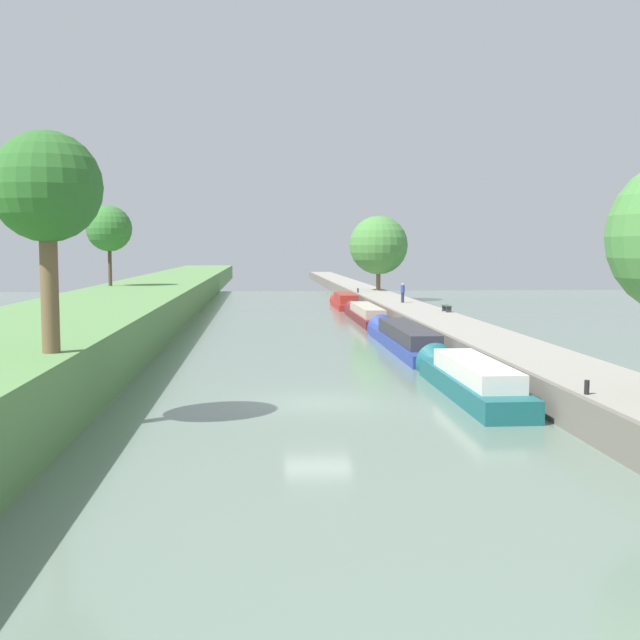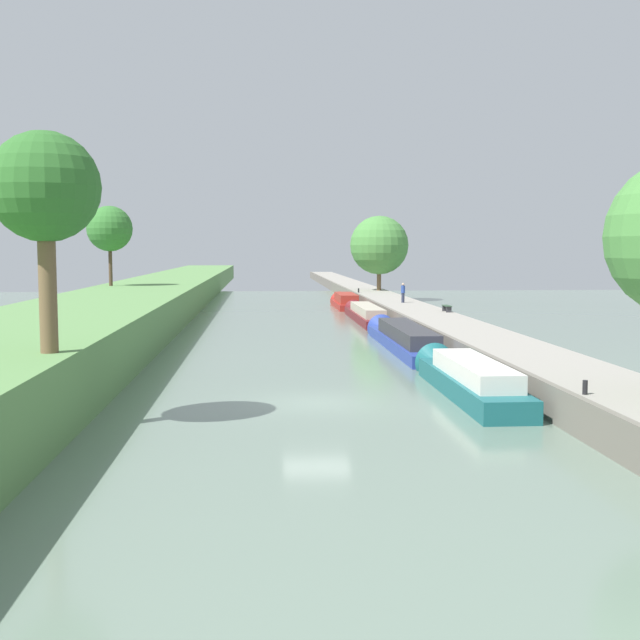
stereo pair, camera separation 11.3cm
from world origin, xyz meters
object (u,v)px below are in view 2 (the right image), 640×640
at_px(narrowboat_teal, 466,378).
at_px(narrowboat_blue, 402,338).
at_px(mooring_bollard_near, 585,387).
at_px(narrowboat_maroon, 365,314).
at_px(narrowboat_red, 345,302).
at_px(person_walking, 403,292).
at_px(mooring_bollard_far, 359,290).
at_px(park_bench, 447,307).

bearing_deg(narrowboat_teal, narrowboat_blue, 89.85).
bearing_deg(mooring_bollard_near, narrowboat_maroon, 92.61).
relative_size(narrowboat_red, person_walking, 6.60).
bearing_deg(mooring_bollard_near, mooring_bollard_far, 90.00).
distance_m(mooring_bollard_near, mooring_bollard_far, 58.94).
distance_m(narrowboat_blue, mooring_bollard_near, 21.89).
relative_size(narrowboat_teal, park_bench, 7.93).
relative_size(narrowboat_red, park_bench, 7.31).
height_order(narrowboat_blue, narrowboat_maroon, narrowboat_blue).
distance_m(narrowboat_blue, park_bench, 12.29).
bearing_deg(narrowboat_red, narrowboat_teal, -90.02).
xyz_separation_m(narrowboat_red, person_walking, (3.79, -11.36, 1.52)).
xyz_separation_m(narrowboat_blue, person_walking, (3.76, 21.15, 1.50)).
xyz_separation_m(narrowboat_teal, narrowboat_blue, (0.04, 14.78, -0.03)).
bearing_deg(person_walking, mooring_bollard_far, 96.62).
relative_size(mooring_bollard_near, park_bench, 0.30).
height_order(narrowboat_teal, mooring_bollard_far, mooring_bollard_far).
distance_m(narrowboat_blue, person_walking, 21.53).
relative_size(narrowboat_blue, narrowboat_maroon, 1.07).
relative_size(narrowboat_red, mooring_bollard_near, 24.36).
height_order(narrowboat_red, park_bench, park_bench).
xyz_separation_m(narrowboat_maroon, park_bench, (5.10, -6.72, 1.01)).
bearing_deg(narrowboat_maroon, mooring_bollard_far, 84.66).
height_order(narrowboat_teal, park_bench, park_bench).
bearing_deg(narrowboat_maroon, narrowboat_red, 90.47).
bearing_deg(park_bench, mooring_bollard_near, -95.71).
height_order(narrowboat_maroon, mooring_bollard_far, mooring_bollard_far).
bearing_deg(park_bench, narrowboat_maroon, 127.16).
bearing_deg(person_walking, narrowboat_maroon, -137.71).
relative_size(narrowboat_teal, narrowboat_maroon, 0.76).
distance_m(narrowboat_red, mooring_bollard_far, 5.10).
height_order(narrowboat_teal, person_walking, person_walking).
height_order(mooring_bollard_near, park_bench, park_bench).
bearing_deg(narrowboat_red, narrowboat_blue, -89.96).
relative_size(narrowboat_maroon, narrowboat_red, 1.43).
xyz_separation_m(narrowboat_maroon, person_walking, (3.66, 3.33, 1.54)).
distance_m(narrowboat_teal, park_bench, 26.42).
xyz_separation_m(narrowboat_teal, person_walking, (3.80, 35.93, 1.47)).
bearing_deg(narrowboat_red, mooring_bollard_far, 67.42).
bearing_deg(narrowboat_teal, person_walking, 83.96).
height_order(narrowboat_teal, mooring_bollard_near, mooring_bollard_near).
bearing_deg(narrowboat_red, person_walking, -71.58).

